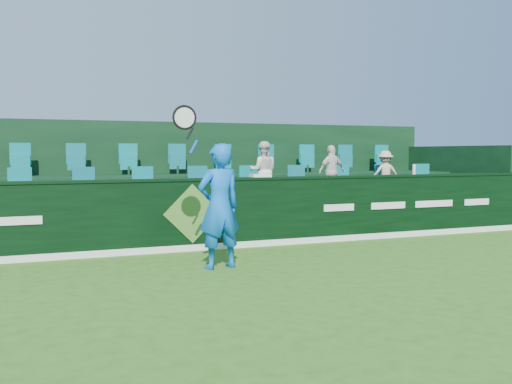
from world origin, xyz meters
name	(u,v)px	position (x,y,z in m)	size (l,w,h in m)	color
ground	(278,302)	(0.00, 0.00, 0.00)	(60.00, 60.00, 0.00)	#326518
sponsor_hoarding	(191,214)	(0.00, 4.00, 0.67)	(16.00, 0.25, 1.35)	black
stand_tier_front	(177,222)	(0.00, 5.10, 0.40)	(16.00, 2.00, 0.80)	black
stand_tier_back	(157,203)	(0.00, 7.00, 0.65)	(16.00, 1.80, 1.30)	black
stand_rear	(153,178)	(0.00, 7.44, 1.22)	(16.00, 4.10, 2.60)	black
seat_row_front	(172,187)	(0.00, 5.50, 1.10)	(13.50, 0.50, 0.60)	#0F676F
seat_row_back	(154,162)	(0.00, 7.30, 1.60)	(13.50, 0.50, 0.60)	#0F676F
tennis_player	(219,206)	(-0.03, 2.22, 1.00)	(1.22, 0.58, 2.61)	blue
spectator_left	(263,171)	(1.92, 5.12, 1.43)	(0.61, 0.48, 1.27)	white
spectator_middle	(332,171)	(3.61, 5.12, 1.40)	(0.70, 0.29, 1.20)	white
spectator_right	(385,173)	(5.06, 5.12, 1.33)	(0.69, 0.40, 1.07)	beige
towel	(260,176)	(1.40, 4.00, 1.38)	(0.38, 0.25, 0.06)	white
drinks_bottle	(414,169)	(5.03, 4.00, 1.46)	(0.07, 0.07, 0.22)	silver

